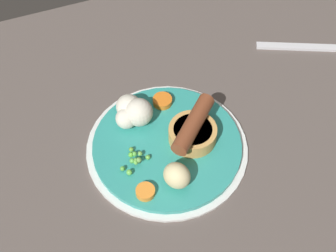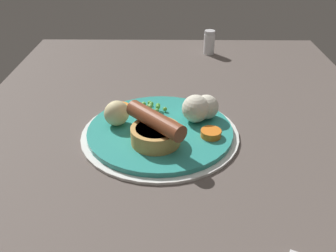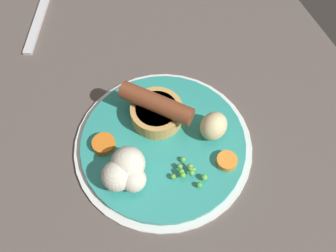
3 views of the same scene
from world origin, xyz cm
name	(u,v)px [view 3 (image 3 of 3)]	position (x,y,z in cm)	size (l,w,h in cm)	color
dining_table	(141,149)	(0.00, 0.00, 1.50)	(110.00, 80.00, 3.00)	#564C47
dinner_plate	(163,144)	(-1.45, -3.20, 3.57)	(27.51, 27.51, 1.40)	silver
sausage_pudding	(157,110)	(2.94, -3.76, 6.71)	(10.35, 9.95, 5.55)	tan
pea_pile	(189,172)	(-7.79, -4.79, 5.31)	(5.41, 5.01, 1.71)	#5EAD4D
cauliflower_floret	(125,171)	(-5.04, 3.73, 6.67)	(6.63, 6.68, 4.95)	beige
potato_chunk_0	(214,126)	(-2.76, -10.79, 6.65)	(4.50, 3.88, 4.50)	beige
carrot_slice_1	(227,161)	(-8.02, -10.76, 4.94)	(3.06, 3.06, 1.07)	orange
carrot_slice_3	(104,144)	(1.02, 5.42, 4.99)	(3.47, 3.47, 1.17)	orange
fork	(39,18)	(32.70, 9.74, 3.30)	(18.00, 1.60, 0.60)	silver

